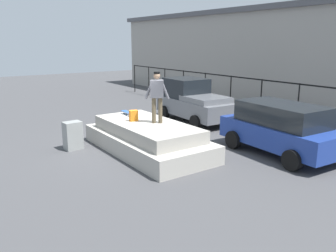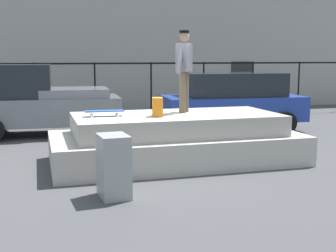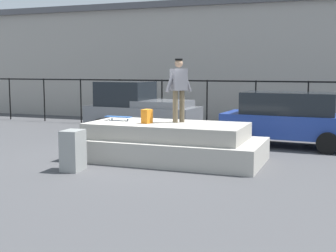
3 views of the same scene
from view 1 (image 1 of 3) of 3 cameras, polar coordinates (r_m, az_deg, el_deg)
The scene contains 9 objects.
ground_plane at distance 12.80m, azimuth -5.26°, elevation -3.14°, with size 60.00×60.00×0.00m, color #424244.
concrete_ledge at distance 11.97m, azimuth -3.43°, elevation -2.01°, with size 5.16×2.42×1.02m.
skateboarder at distance 11.57m, azimuth -1.83°, elevation 5.35°, with size 0.57×0.74×1.73m.
skateboard at distance 13.10m, azimuth -6.71°, elevation 2.26°, with size 0.79×0.26×0.12m.
backpack at distance 12.07m, azimuth -5.72°, elevation 1.72°, with size 0.28×0.20×0.38m, color orange.
car_grey_pickup_near at distance 16.45m, azimuth 4.16°, elevation 4.16°, with size 4.28×2.19×1.99m.
car_blue_hatchback_mid at distance 12.13m, azimuth 18.17°, elevation -0.25°, with size 4.23×2.27×1.73m.
utility_box at distance 12.58m, azimuth -15.45°, elevation -1.54°, with size 0.44×0.60×1.00m, color gray.
fence_row at distance 16.84m, azimuth 15.17°, elevation 5.34°, with size 24.06×0.06×2.02m.
Camera 1 is at (10.65, -6.04, 3.73)m, focal length 36.85 mm.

